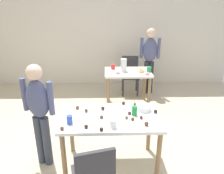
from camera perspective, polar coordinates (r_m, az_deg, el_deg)
The scene contains 35 objects.
ground_plane at distance 3.26m, azimuth -1.98°, elevation -19.05°, with size 6.40×6.40×0.00m, color beige.
wall_back at distance 5.72m, azimuth -1.96°, elevation 13.49°, with size 6.40×0.10×2.60m, color beige.
dining_table_near at distance 2.88m, azimuth -0.30°, elevation -9.23°, with size 1.25×0.74×0.75m.
dining_table_far at distance 4.57m, azimuth 4.04°, elevation 2.45°, with size 0.93×0.66×0.75m.
chair_far_table at distance 5.26m, azimuth 4.64°, elevation 3.68°, with size 0.41×0.41×0.87m.
person_girl_near at distance 2.97m, azimuth -18.17°, elevation -5.22°, with size 0.45×0.30×1.41m.
person_adult_far at distance 5.18m, azimuth 9.60°, elevation 7.92°, with size 0.46×0.24×1.52m.
mixing_bowl at distance 2.98m, azimuth 8.23°, elevation -5.31°, with size 0.18×0.18×0.07m, color white.
soda_can at distance 2.84m, azimuth 5.78°, elevation -6.03°, with size 0.07×0.07×0.12m, color #198438.
fork_near at distance 2.94m, azimuth -10.83°, elevation -6.57°, with size 0.17×0.02×0.01m, color silver.
cup_near_0 at distance 2.69m, azimuth -10.79°, elevation -8.20°, with size 0.07×0.07×0.11m, color #3351B2.
cup_near_1 at distance 2.58m, azimuth 0.31°, elevation -9.39°, with size 0.08×0.08×0.10m, color white.
cake_ball_0 at distance 2.60m, azimuth -6.64°, elevation -9.96°, with size 0.05×0.05×0.05m, color #3D2319.
cake_ball_1 at distance 3.11m, azimuth 2.94°, elevation -4.12°, with size 0.05×0.05×0.05m, color #3D2319.
cake_ball_2 at distance 2.97m, azimuth -2.37°, elevation -5.44°, with size 0.05×0.05×0.05m, color #3D2319.
cake_ball_3 at distance 2.77m, azimuth 3.75°, elevation -7.79°, with size 0.04×0.04×0.04m, color brown.
cake_ball_4 at distance 2.77m, azimuth -2.72°, elevation -7.64°, with size 0.04×0.04×0.04m, color brown.
cake_ball_5 at distance 2.86m, azimuth 4.49°, elevation -6.64°, with size 0.04×0.04×0.04m, color #3D2319.
cake_ball_6 at distance 2.78m, azimuth 7.48°, elevation -7.71°, with size 0.04×0.04×0.04m, color #3D2319.
cake_ball_7 at distance 2.93m, azimuth -6.61°, elevation -5.97°, with size 0.05×0.05×0.05m, color brown.
cake_ball_8 at distance 2.61m, azimuth -12.67°, elevation -10.26°, with size 0.04×0.04×0.04m, color brown.
cake_ball_9 at distance 2.65m, azimuth 8.79°, elevation -9.22°, with size 0.05×0.05×0.05m, color brown.
cake_ball_10 at distance 3.10m, azimuth 5.83°, elevation -4.37°, with size 0.04×0.04×0.04m, color #3D2319.
cake_ball_11 at distance 2.94m, azimuth 11.07°, elevation -6.11°, with size 0.05×0.05×0.05m, color #3D2319.
cake_ball_12 at distance 2.53m, azimuth -2.74°, elevation -10.69°, with size 0.05×0.05×0.05m, color #3D2319.
cake_ball_13 at distance 2.74m, azimuth 5.30°, elevation -8.12°, with size 0.04×0.04×0.04m, color brown.
cake_ball_14 at distance 3.02m, azimuth -8.83°, elevation -5.19°, with size 0.05×0.05×0.05m, color brown.
pitcher_far at distance 4.49m, azimuth 3.00°, elevation 5.61°, with size 0.12×0.12×0.26m, color white.
cup_far_0 at distance 4.53m, azimuth 9.45°, elevation 4.49°, with size 0.09×0.09×0.10m, color green.
cup_far_1 at distance 4.65m, azimuth 0.27°, elevation 5.19°, with size 0.08×0.08×0.10m, color red.
donut_far_0 at distance 4.51m, azimuth 7.59°, elevation 4.02°, with size 0.11×0.11×0.03m, color gold.
donut_far_1 at distance 4.71m, azimuth 7.33°, elevation 4.80°, with size 0.10×0.10×0.03m, color white.
donut_far_2 at distance 4.37m, azimuth 1.50°, elevation 3.63°, with size 0.11×0.11×0.03m, color pink.
donut_far_3 at distance 4.76m, azimuth 0.23°, elevation 5.17°, with size 0.11×0.11×0.03m, color gold.
donut_far_4 at distance 4.37m, azimuth 9.02°, elevation 3.36°, with size 0.11×0.11×0.03m, color pink.
Camera 1 is at (0.04, -2.46, 2.14)m, focal length 35.78 mm.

